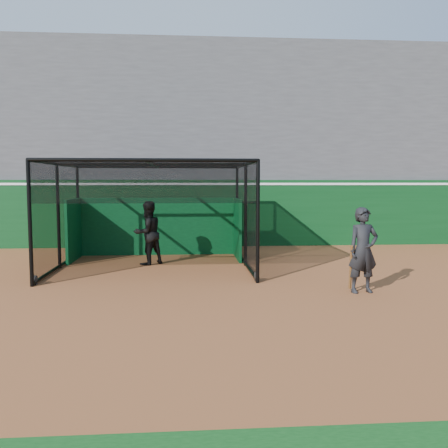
{
  "coord_description": "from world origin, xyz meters",
  "views": [
    {
      "loc": [
        0.07,
        -9.39,
        2.4
      ],
      "look_at": [
        0.94,
        2.0,
        1.4
      ],
      "focal_mm": 38.0,
      "sensor_mm": 36.0,
      "label": 1
    }
  ],
  "objects": [
    {
      "name": "ground",
      "position": [
        0.0,
        0.0,
        0.0
      ],
      "size": [
        120.0,
        120.0,
        0.0
      ],
      "primitive_type": "plane",
      "color": "brown",
      "rests_on": "ground"
    },
    {
      "name": "outfield_wall",
      "position": [
        0.0,
        8.5,
        1.29
      ],
      "size": [
        50.0,
        0.5,
        2.5
      ],
      "color": "#0A3B16",
      "rests_on": "ground"
    },
    {
      "name": "grandstand",
      "position": [
        0.0,
        12.27,
        4.48
      ],
      "size": [
        50.0,
        7.85,
        8.95
      ],
      "color": "#4C4C4F",
      "rests_on": "ground"
    },
    {
      "name": "batting_cage",
      "position": [
        -0.91,
        4.13,
        1.46
      ],
      "size": [
        5.36,
        4.88,
        2.92
      ],
      "color": "black",
      "rests_on": "ground"
    },
    {
      "name": "batter",
      "position": [
        -1.11,
        4.51,
        0.93
      ],
      "size": [
        1.15,
        1.12,
        1.86
      ],
      "primitive_type": "imported",
      "rotation": [
        0.0,
        0.0,
        3.82
      ],
      "color": "black",
      "rests_on": "ground"
    },
    {
      "name": "on_deck_player",
      "position": [
        3.86,
        0.55,
        0.93
      ],
      "size": [
        0.74,
        0.54,
        1.87
      ],
      "color": "black",
      "rests_on": "ground"
    }
  ]
}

